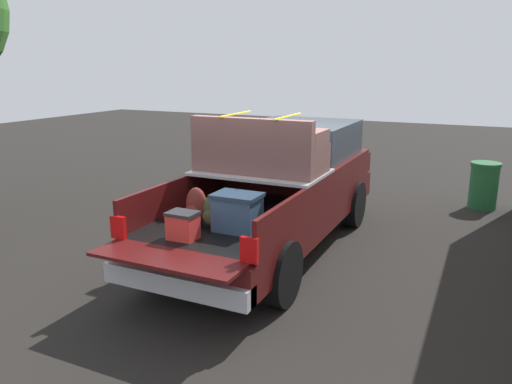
{
  "coord_description": "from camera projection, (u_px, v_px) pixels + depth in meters",
  "views": [
    {
      "loc": [
        -7.04,
        -3.05,
        2.92
      ],
      "look_at": [
        -0.6,
        0.0,
        1.1
      ],
      "focal_mm": 34.78,
      "sensor_mm": 36.0,
      "label": 1
    }
  ],
  "objects": [
    {
      "name": "pickup_truck",
      "position": [
        281.0,
        185.0,
        8.24
      ],
      "size": [
        6.05,
        2.06,
        2.23
      ],
      "color": "#470F0F",
      "rests_on": "ground_plane"
    },
    {
      "name": "trash_can",
      "position": [
        484.0,
        185.0,
        10.33
      ],
      "size": [
        0.6,
        0.6,
        0.98
      ],
      "color": "#1E592D",
      "rests_on": "ground_plane"
    },
    {
      "name": "ground_plane",
      "position": [
        272.0,
        249.0,
        8.15
      ],
      "size": [
        40.0,
        40.0,
        0.0
      ],
      "primitive_type": "plane",
      "color": "black"
    }
  ]
}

